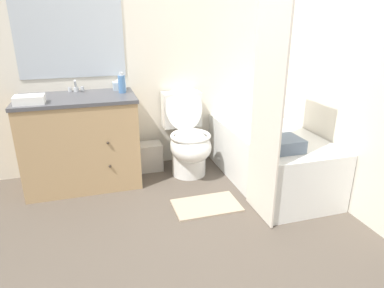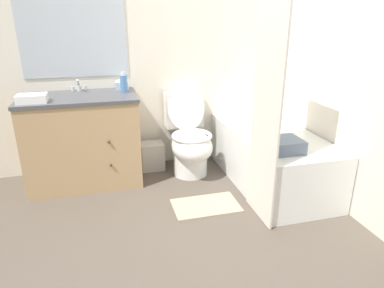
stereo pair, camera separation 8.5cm
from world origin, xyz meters
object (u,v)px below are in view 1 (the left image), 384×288
wastebasket (150,156)px  hand_towel_folded (29,100)px  vanity_cabinet (81,140)px  bath_mat (206,205)px  toilet (188,140)px  tissue_box (119,85)px  bath_towel_folded (283,144)px  bathtub (268,155)px  sink_faucet (76,88)px  soap_dispenser (122,84)px

wastebasket → hand_towel_folded: hand_towel_folded is taller
vanity_cabinet → bath_mat: 1.27m
hand_towel_folded → bath_mat: 1.65m
vanity_cabinet → toilet: toilet is taller
tissue_box → bath_towel_folded: (1.13, -1.08, -0.32)m
toilet → bathtub: 0.78m
tissue_box → toilet: bearing=-23.4°
hand_towel_folded → sink_faucet: bearing=47.0°
toilet → tissue_box: 0.83m
wastebasket → bath_towel_folded: (0.88, -1.01, 0.40)m
vanity_cabinet → wastebasket: vanity_cabinet is taller
tissue_box → vanity_cabinet: bearing=-153.6°
tissue_box → bath_towel_folded: size_ratio=0.42×
wastebasket → sink_faucet: bearing=172.1°
vanity_cabinet → tissue_box: size_ratio=8.57×
toilet → soap_dispenser: (-0.58, 0.11, 0.56)m
sink_faucet → soap_dispenser: bearing=-22.5°
bathtub → hand_towel_folded: size_ratio=6.30×
wastebasket → hand_towel_folded: 1.25m
bath_mat → tissue_box: bearing=120.8°
soap_dispenser → bath_mat: soap_dispenser is taller
sink_faucet → wastebasket: sink_faucet is taller
vanity_cabinet → bathtub: (1.66, -0.44, -0.17)m
toilet → bath_mat: 0.76m
hand_towel_folded → tissue_box: bearing=25.8°
soap_dispenser → tissue_box: bearing=94.5°
toilet → wastebasket: 0.44m
bathtub → hand_towel_folded: (-2.01, 0.27, 0.61)m
tissue_box → hand_towel_folded: (-0.73, -0.35, -0.01)m
sink_faucet → bath_towel_folded: size_ratio=0.52×
hand_towel_folded → bath_mat: hand_towel_folded is taller
vanity_cabinet → tissue_box: bearing=26.4°
vanity_cabinet → bath_towel_folded: 1.76m
soap_dispenser → bath_towel_folded: 1.50m
bathtub → hand_towel_folded: hand_towel_folded is taller
sink_faucet → bathtub: (1.66, -0.64, -0.61)m
vanity_cabinet → bath_towel_folded: (1.52, -0.89, 0.12)m
toilet → soap_dispenser: soap_dispenser is taller
hand_towel_folded → bath_towel_folded: 2.02m
bathtub → soap_dispenser: soap_dispenser is taller
toilet → hand_towel_folded: (-1.33, -0.10, 0.51)m
toilet → soap_dispenser: bearing=169.7°
toilet → tissue_box: size_ratio=7.36×
soap_dispenser → hand_towel_folded: bearing=-164.7°
sink_faucet → tissue_box: bearing=-2.3°
sink_faucet → toilet: bearing=-15.5°
bath_mat → bath_towel_folded: bearing=-14.4°
soap_dispenser → bath_mat: size_ratio=0.34×
wastebasket → vanity_cabinet: bearing=-169.4°
sink_faucet → toilet: 1.14m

